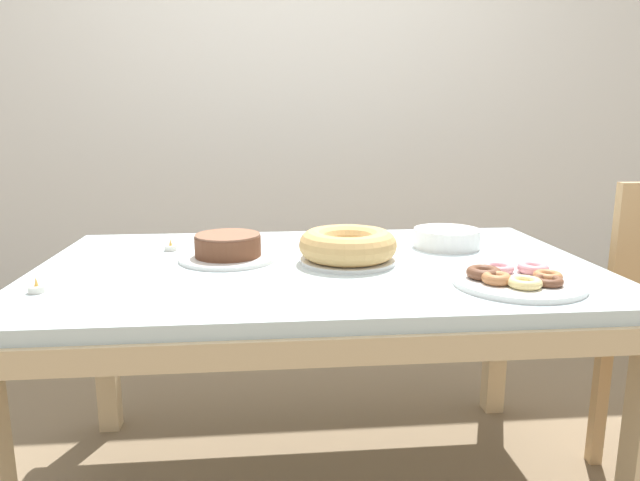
# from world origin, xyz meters

# --- Properties ---
(wall_back) EXTENTS (8.00, 0.10, 2.60)m
(wall_back) POSITION_xyz_m (0.00, 1.63, 1.30)
(wall_back) COLOR white
(wall_back) RESTS_ON ground
(dining_table) EXTENTS (1.59, 0.99, 0.72)m
(dining_table) POSITION_xyz_m (0.00, 0.00, 0.64)
(dining_table) COLOR silver
(dining_table) RESTS_ON ground
(cake_chocolate_round) EXTENTS (0.28, 0.28, 0.08)m
(cake_chocolate_round) POSITION_xyz_m (-0.26, 0.06, 0.76)
(cake_chocolate_round) COLOR white
(cake_chocolate_round) RESTS_ON dining_table
(cake_golden_bundt) EXTENTS (0.28, 0.28, 0.09)m
(cake_golden_bundt) POSITION_xyz_m (0.09, -0.01, 0.77)
(cake_golden_bundt) COLOR white
(cake_golden_bundt) RESTS_ON dining_table
(pastry_platter) EXTENTS (0.32, 0.32, 0.04)m
(pastry_platter) POSITION_xyz_m (0.47, -0.27, 0.74)
(pastry_platter) COLOR white
(pastry_platter) RESTS_ON dining_table
(plate_stack) EXTENTS (0.21, 0.21, 0.06)m
(plate_stack) POSITION_xyz_m (0.43, 0.17, 0.75)
(plate_stack) COLOR white
(plate_stack) RESTS_ON dining_table
(tealight_left_edge) EXTENTS (0.04, 0.04, 0.04)m
(tealight_left_edge) POSITION_xyz_m (-0.69, -0.22, 0.73)
(tealight_left_edge) COLOR silver
(tealight_left_edge) RESTS_ON dining_table
(tealight_near_cakes) EXTENTS (0.04, 0.04, 0.04)m
(tealight_near_cakes) POSITION_xyz_m (0.43, 0.36, 0.73)
(tealight_near_cakes) COLOR silver
(tealight_near_cakes) RESTS_ON dining_table
(tealight_near_front) EXTENTS (0.04, 0.04, 0.04)m
(tealight_near_front) POSITION_xyz_m (-0.44, 0.20, 0.73)
(tealight_near_front) COLOR silver
(tealight_near_front) RESTS_ON dining_table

